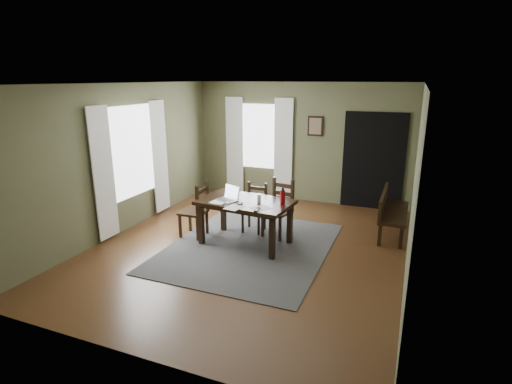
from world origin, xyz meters
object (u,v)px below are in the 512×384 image
at_px(chair_back_left, 255,208).
at_px(water_bottle, 283,197).
at_px(dining_table, 246,206).
at_px(chair_back_right, 279,209).
at_px(bench, 390,209).
at_px(chair_end, 196,211).
at_px(laptop, 229,196).

distance_m(chair_back_left, water_bottle, 1.06).
relative_size(dining_table, chair_back_left, 1.82).
height_order(chair_back_right, bench, chair_back_right).
height_order(chair_back_left, chair_back_right, chair_back_right).
distance_m(chair_end, water_bottle, 1.66).
distance_m(chair_back_right, water_bottle, 0.72).
relative_size(chair_end, chair_back_left, 1.11).
distance_m(chair_back_left, laptop, 0.83).
xyz_separation_m(dining_table, bench, (2.27, 1.39, -0.21)).
relative_size(chair_end, water_bottle, 3.58).
height_order(chair_end, bench, chair_end).
xyz_separation_m(dining_table, laptop, (-0.27, -0.07, 0.16)).
relative_size(dining_table, bench, 1.14).
xyz_separation_m(chair_back_left, chair_back_right, (0.49, -0.06, 0.06)).
bearing_deg(dining_table, chair_back_left, 103.14).
xyz_separation_m(chair_back_left, laptop, (-0.18, -0.71, 0.40)).
bearing_deg(bench, water_bottle, 129.93).
bearing_deg(chair_end, chair_back_right, 112.76).
xyz_separation_m(chair_back_right, water_bottle, (0.25, -0.54, 0.41)).
xyz_separation_m(dining_table, chair_back_left, (-0.09, 0.64, -0.25)).
height_order(dining_table, water_bottle, water_bottle).
height_order(chair_back_left, water_bottle, water_bottle).
height_order(chair_end, chair_back_left, chair_end).
bearing_deg(dining_table, water_bottle, 8.39).
relative_size(chair_back_left, bench, 0.63).
height_order(laptop, water_bottle, water_bottle).
relative_size(chair_back_right, bench, 0.72).
bearing_deg(dining_table, chair_back_right, 60.40).
xyz_separation_m(chair_back_left, water_bottle, (0.73, -0.60, 0.47)).
height_order(chair_back_right, water_bottle, water_bottle).
bearing_deg(laptop, chair_back_right, 66.38).
bearing_deg(water_bottle, chair_back_right, 114.47).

